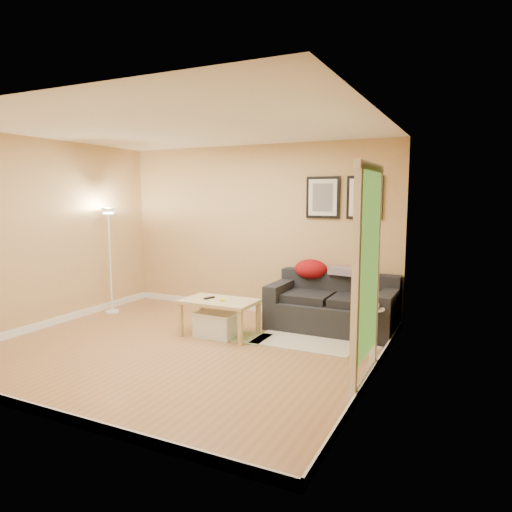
# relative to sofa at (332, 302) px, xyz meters

# --- Properties ---
(floor) EXTENTS (4.50, 4.50, 0.00)m
(floor) POSITION_rel_sofa_xyz_m (-1.38, -1.53, -0.38)
(floor) COLOR #A47046
(floor) RESTS_ON ground
(ceiling) EXTENTS (4.50, 4.50, 0.00)m
(ceiling) POSITION_rel_sofa_xyz_m (-1.38, -1.53, 2.23)
(ceiling) COLOR white
(ceiling) RESTS_ON wall_back
(wall_back) EXTENTS (4.50, 0.00, 4.50)m
(wall_back) POSITION_rel_sofa_xyz_m (-1.38, 0.47, 0.92)
(wall_back) COLOR tan
(wall_back) RESTS_ON ground
(wall_front) EXTENTS (4.50, 0.00, 4.50)m
(wall_front) POSITION_rel_sofa_xyz_m (-1.38, -3.53, 0.92)
(wall_front) COLOR tan
(wall_front) RESTS_ON ground
(wall_left) EXTENTS (0.00, 4.00, 4.00)m
(wall_left) POSITION_rel_sofa_xyz_m (-3.63, -1.53, 0.92)
(wall_left) COLOR tan
(wall_left) RESTS_ON ground
(wall_right) EXTENTS (0.00, 4.00, 4.00)m
(wall_right) POSITION_rel_sofa_xyz_m (0.87, -1.53, 0.92)
(wall_right) COLOR tan
(wall_right) RESTS_ON ground
(baseboard_back) EXTENTS (4.50, 0.02, 0.10)m
(baseboard_back) POSITION_rel_sofa_xyz_m (-1.38, 0.46, -0.33)
(baseboard_back) COLOR white
(baseboard_back) RESTS_ON ground
(baseboard_front) EXTENTS (4.50, 0.02, 0.10)m
(baseboard_front) POSITION_rel_sofa_xyz_m (-1.38, -3.52, -0.33)
(baseboard_front) COLOR white
(baseboard_front) RESTS_ON ground
(baseboard_left) EXTENTS (0.02, 4.00, 0.10)m
(baseboard_left) POSITION_rel_sofa_xyz_m (-3.62, -1.53, -0.33)
(baseboard_left) COLOR white
(baseboard_left) RESTS_ON ground
(baseboard_right) EXTENTS (0.02, 4.00, 0.10)m
(baseboard_right) POSITION_rel_sofa_xyz_m (0.86, -1.53, -0.33)
(baseboard_right) COLOR white
(baseboard_right) RESTS_ON ground
(sofa) EXTENTS (1.70, 0.90, 0.75)m
(sofa) POSITION_rel_sofa_xyz_m (0.00, 0.00, 0.00)
(sofa) COLOR black
(sofa) RESTS_ON ground
(red_throw) EXTENTS (0.48, 0.36, 0.28)m
(red_throw) POSITION_rel_sofa_xyz_m (-0.40, 0.27, 0.40)
(red_throw) COLOR maroon
(red_throw) RESTS_ON sofa
(plaid_throw) EXTENTS (0.45, 0.32, 0.10)m
(plaid_throw) POSITION_rel_sofa_xyz_m (0.10, 0.27, 0.41)
(plaid_throw) COLOR tan
(plaid_throw) RESTS_ON sofa
(framed_print_left) EXTENTS (0.50, 0.04, 0.60)m
(framed_print_left) POSITION_rel_sofa_xyz_m (-0.30, 0.45, 1.43)
(framed_print_left) COLOR black
(framed_print_left) RESTS_ON wall_back
(framed_print_right) EXTENTS (0.50, 0.04, 0.60)m
(framed_print_right) POSITION_rel_sofa_xyz_m (0.30, 0.45, 1.43)
(framed_print_right) COLOR black
(framed_print_right) RESTS_ON wall_back
(area_rug) EXTENTS (1.25, 0.85, 0.01)m
(area_rug) POSITION_rel_sofa_xyz_m (-0.13, -0.64, -0.37)
(area_rug) COLOR beige
(area_rug) RESTS_ON ground
(green_runner) EXTENTS (0.70, 0.50, 0.01)m
(green_runner) POSITION_rel_sofa_xyz_m (-0.96, -0.85, -0.37)
(green_runner) COLOR #668C4C
(green_runner) RESTS_ON ground
(coffee_table) EXTENTS (1.05, 0.77, 0.48)m
(coffee_table) POSITION_rel_sofa_xyz_m (-1.24, -0.92, -0.14)
(coffee_table) COLOR tan
(coffee_table) RESTS_ON ground
(remote_control) EXTENTS (0.10, 0.17, 0.02)m
(remote_control) POSITION_rel_sofa_xyz_m (-1.40, -0.91, 0.11)
(remote_control) COLOR black
(remote_control) RESTS_ON coffee_table
(tape_roll) EXTENTS (0.07, 0.07, 0.03)m
(tape_roll) POSITION_rel_sofa_xyz_m (-1.17, -0.97, 0.12)
(tape_roll) COLOR yellow
(tape_roll) RESTS_ON coffee_table
(storage_bin) EXTENTS (0.53, 0.39, 0.33)m
(storage_bin) POSITION_rel_sofa_xyz_m (-1.26, -0.97, -0.21)
(storage_bin) COLOR white
(storage_bin) RESTS_ON ground
(side_table) EXTENTS (0.32, 0.32, 0.49)m
(side_table) POSITION_rel_sofa_xyz_m (0.64, -0.53, -0.13)
(side_table) COLOR white
(side_table) RESTS_ON ground
(book_stack) EXTENTS (0.23, 0.27, 0.07)m
(book_stack) POSITION_rel_sofa_xyz_m (0.64, -0.54, 0.15)
(book_stack) COLOR #354AA0
(book_stack) RESTS_ON side_table
(floor_lamp) EXTENTS (0.21, 0.21, 1.65)m
(floor_lamp) POSITION_rel_sofa_xyz_m (-3.38, -0.62, 0.40)
(floor_lamp) COLOR white
(floor_lamp) RESTS_ON ground
(doorway) EXTENTS (0.12, 1.01, 2.13)m
(doorway) POSITION_rel_sofa_xyz_m (0.82, -1.68, 0.65)
(doorway) COLOR white
(doorway) RESTS_ON ground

